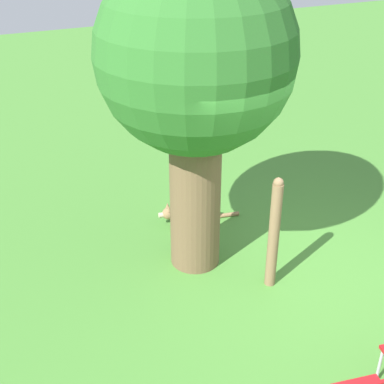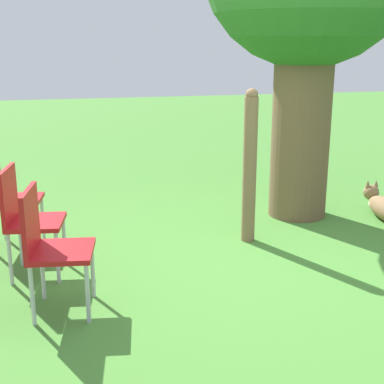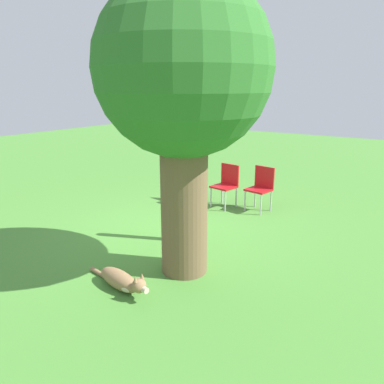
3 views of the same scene
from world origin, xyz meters
TOP-DOWN VIEW (x-y plane):
  - ground_plane at (0.00, 0.00)m, footprint 30.00×30.00m
  - oak_tree at (0.77, 0.84)m, footprint 2.17×2.17m
  - dog at (1.62, 0.50)m, footprint 0.36×1.18m
  - fence_post at (-0.04, 0.22)m, footprint 0.13×0.13m
  - red_chair_0 at (-1.85, -0.76)m, footprint 0.49×0.50m
  - red_chair_1 at (-2.03, -0.07)m, footprint 0.49×0.50m
  - red_chair_2 at (-2.21, 0.62)m, footprint 0.49×0.50m

SIDE VIEW (x-z plane):
  - ground_plane at x=0.00m, z-range 0.00..0.00m
  - dog at x=1.62m, z-range -0.05..0.29m
  - red_chair_0 at x=-1.85m, z-range 0.07..0.96m
  - red_chair_1 at x=-2.03m, z-range 0.07..0.96m
  - red_chair_2 at x=-2.21m, z-range 0.07..0.96m
  - fence_post at x=-0.04m, z-range 0.01..1.44m
  - oak_tree at x=0.77m, z-range 0.67..4.40m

